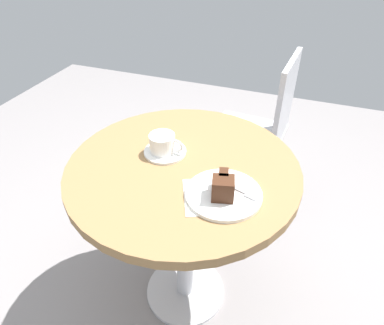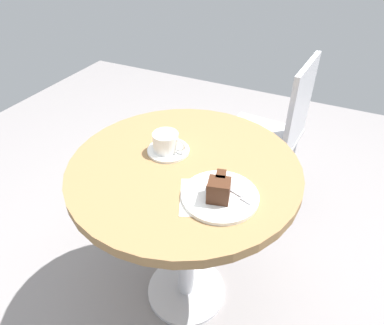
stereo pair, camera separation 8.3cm
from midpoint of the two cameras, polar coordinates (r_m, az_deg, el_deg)
name	(u,v)px [view 1 (the left image)]	position (r m, az deg, el deg)	size (l,w,h in m)	color
ground_plane	(185,292)	(1.69, -2.61, -20.75)	(4.40, 4.40, 0.01)	gray
cafe_table	(183,192)	(1.21, -3.41, -4.95)	(0.78, 0.78, 0.73)	olive
saucer	(165,152)	(1.19, -6.50, 1.75)	(0.15, 0.15, 0.01)	white
coffee_cup	(163,143)	(1.17, -6.93, 3.22)	(0.12, 0.09, 0.06)	white
teaspoon	(178,150)	(1.19, -4.42, 1.98)	(0.09, 0.07, 0.00)	silver
cake_plate	(224,194)	(1.02, 2.95, -5.34)	(0.23, 0.23, 0.01)	white
cake_slice	(223,187)	(0.98, 2.77, -4.18)	(0.08, 0.10, 0.07)	#381E14
fork	(240,191)	(1.02, 5.76, -4.79)	(0.15, 0.06, 0.00)	silver
napkin	(214,195)	(1.02, 1.41, -5.59)	(0.23, 0.22, 0.00)	silver
cafe_chair	(263,124)	(1.81, 10.54, 6.26)	(0.41, 0.41, 0.87)	#BCBCC1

